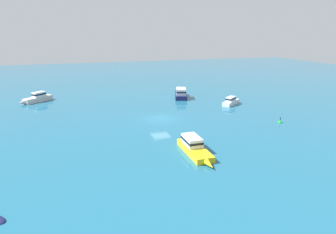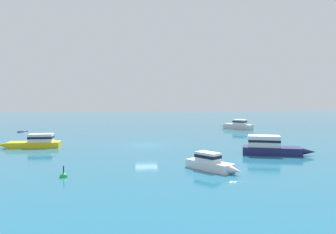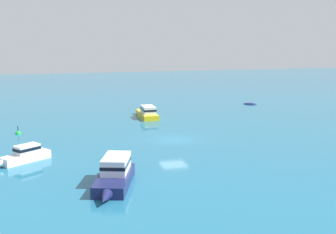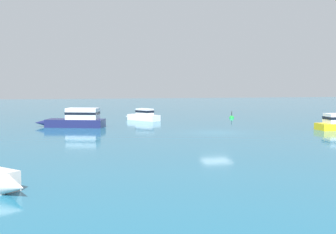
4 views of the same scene
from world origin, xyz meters
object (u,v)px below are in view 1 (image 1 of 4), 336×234
Objects in this scene: powerboat_1 at (231,101)px; powerboat_2 at (181,94)px; powerboat at (194,147)px; channel_buoy at (280,123)px; cabin_cruiser at (37,98)px.

powerboat_2 reaches higher than powerboat_1.
powerboat reaches higher than channel_buoy.
cabin_cruiser is at bearing -125.37° from channel_buoy.
powerboat_1 is at bearing -174.06° from channel_buoy.
powerboat_2 is at bearing 93.62° from powerboat_1.
channel_buoy is at bearing -140.35° from powerboat_2.
channel_buoy is at bearing 103.07° from cabin_cruiser.
powerboat is 1.00× the size of powerboat_2.
powerboat is 1.29× the size of cabin_cruiser.
powerboat_2 is (-24.09, 7.39, 0.17)m from powerboat.
cabin_cruiser reaches higher than powerboat_1.
cabin_cruiser is at bearing 122.52° from powerboat_1.
powerboat_2 reaches higher than powerboat.
powerboat_1 is 0.66× the size of powerboat_2.
powerboat is 25.20m from powerboat_2.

